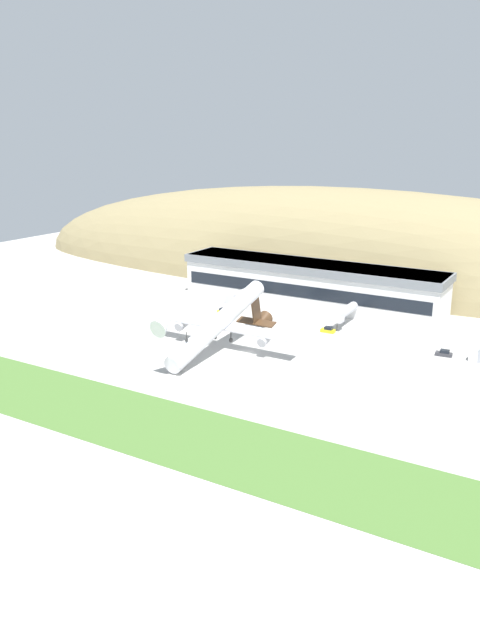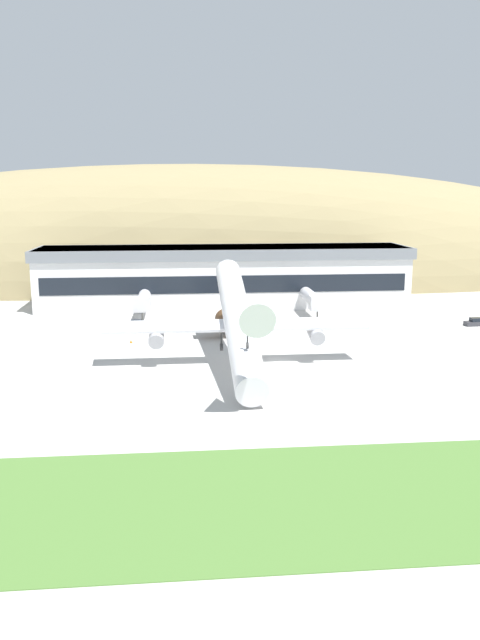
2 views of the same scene
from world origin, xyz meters
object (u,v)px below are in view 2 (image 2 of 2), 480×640
at_px(service_car_1, 163,330).
at_px(service_car_2, 137,324).
at_px(cargo_airplane, 237,321).
at_px(traffic_cone_0, 131,341).
at_px(terminal_building, 224,273).
at_px(service_car_0, 313,322).
at_px(jetway_1, 313,299).
at_px(service_car_3, 475,322).
at_px(jetway_0, 143,301).

bearing_deg(service_car_1, service_car_2, 131.33).
distance_m(cargo_airplane, traffic_cone_0, 24.15).
height_order(terminal_building, cargo_airplane, cargo_airplane).
relative_size(cargo_airplane, service_car_0, 12.79).
bearing_deg(service_car_2, service_car_0, -2.51).
xyz_separation_m(terminal_building, service_car_0, (15.91, -23.03, -7.01)).
xyz_separation_m(terminal_building, jetway_1, (17.29, -15.70, -3.65)).
height_order(cargo_airplane, traffic_cone_0, cargo_airplane).
relative_size(service_car_3, traffic_cone_0, 6.97).
bearing_deg(jetway_0, cargo_airplane, -65.45).
bearing_deg(traffic_cone_0, service_car_2, 88.79).
bearing_deg(service_car_2, traffic_cone_0, -91.21).
bearing_deg(service_car_1, jetway_0, 108.86).
bearing_deg(jetway_0, traffic_cone_0, -93.05).
bearing_deg(jetway_0, terminal_building, 39.65).
relative_size(service_car_1, traffic_cone_0, 7.36).
relative_size(service_car_0, service_car_1, 0.91).
distance_m(service_car_0, service_car_1, 29.44).
xyz_separation_m(terminal_building, service_car_2, (-18.36, -21.53, -7.03)).
xyz_separation_m(jetway_1, service_car_3, (30.11, -10.43, -3.34)).
bearing_deg(service_car_3, jetway_0, 169.91).
height_order(terminal_building, traffic_cone_0, terminal_building).
xyz_separation_m(service_car_0, service_car_3, (31.49, -3.10, 0.02)).
bearing_deg(service_car_3, service_car_0, 174.38).
relative_size(service_car_1, service_car_2, 1.16).
relative_size(jetway_0, service_car_2, 3.32).
distance_m(terminal_building, service_car_2, 29.15).
bearing_deg(service_car_3, cargo_airplane, -154.20).
relative_size(service_car_0, service_car_2, 1.05).
distance_m(terminal_building, service_car_0, 28.86).
xyz_separation_m(cargo_airplane, traffic_cone_0, (-17.12, 15.70, -6.61)).
distance_m(service_car_0, service_car_3, 31.64).
relative_size(service_car_2, traffic_cone_0, 6.36).
height_order(terminal_building, service_car_0, terminal_building).
distance_m(jetway_0, service_car_1, 13.94).
xyz_separation_m(service_car_2, service_car_3, (65.76, -4.60, 0.04)).
bearing_deg(service_car_2, terminal_building, 49.55).
xyz_separation_m(service_car_1, service_car_2, (-5.15, 5.86, -0.05)).
bearing_deg(jetway_1, traffic_cone_0, -152.90).
bearing_deg(terminal_building, jetway_0, -140.35).
bearing_deg(service_car_3, jetway_1, 160.89).
distance_m(service_car_2, traffic_cone_0, 12.55).
distance_m(cargo_airplane, service_car_1, 26.02).
bearing_deg(terminal_building, cargo_airplane, -91.73).
xyz_separation_m(service_car_0, traffic_cone_0, (-34.53, -11.04, -0.35)).
distance_m(terminal_building, cargo_airplane, 49.80).
xyz_separation_m(jetway_0, service_car_0, (33.49, -8.46, -3.36)).
relative_size(jetway_0, service_car_1, 2.87).
distance_m(service_car_2, service_car_3, 65.92).
bearing_deg(service_car_0, jetway_0, 165.82).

